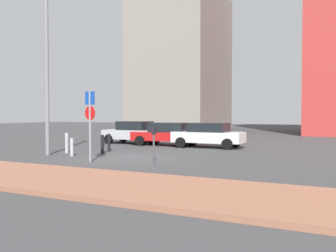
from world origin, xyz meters
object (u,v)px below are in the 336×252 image
at_px(parked_car_red, 167,134).
at_px(traffic_bollard_far, 102,144).
at_px(parked_car_silver, 133,132).
at_px(traffic_bollard_edge, 109,143).
at_px(traffic_bollard_mid, 67,143).
at_px(parked_car_white, 208,135).
at_px(street_lamp, 47,56).
at_px(traffic_bollard_near, 72,147).
at_px(parking_meter, 154,140).
at_px(parking_sign_post, 90,117).

relative_size(parked_car_red, traffic_bollard_far, 4.73).
relative_size(parked_car_silver, traffic_bollard_edge, 4.12).
xyz_separation_m(parked_car_silver, traffic_bollard_mid, (0.18, -6.83, -0.27)).
height_order(parked_car_white, street_lamp, street_lamp).
relative_size(traffic_bollard_near, traffic_bollard_far, 0.90).
xyz_separation_m(parked_car_red, parked_car_white, (2.88, -0.19, 0.02)).
relative_size(parked_car_red, traffic_bollard_mid, 4.36).
distance_m(parked_car_silver, traffic_bollard_near, 7.97).
xyz_separation_m(street_lamp, traffic_bollard_edge, (1.69, 2.81, -4.40)).
xyz_separation_m(traffic_bollard_near, traffic_bollard_edge, (0.29, 2.65, 0.05)).
distance_m(parked_car_white, traffic_bollard_near, 8.48).
xyz_separation_m(traffic_bollard_mid, traffic_bollard_edge, (1.51, 1.64, -0.04)).
bearing_deg(traffic_bollard_edge, parked_car_white, 49.30).
distance_m(parking_meter, traffic_bollard_near, 4.95).
distance_m(parked_car_red, parking_sign_post, 8.98).
xyz_separation_m(traffic_bollard_far, traffic_bollard_edge, (-0.39, 1.11, -0.00)).
relative_size(parked_car_red, parking_sign_post, 1.52).
bearing_deg(traffic_bollard_near, parking_sign_post, -32.00).
xyz_separation_m(parking_sign_post, street_lamp, (-3.60, 1.21, 2.98)).
height_order(parked_car_red, traffic_bollard_near, parked_car_red).
xyz_separation_m(parked_car_red, street_lamp, (-2.81, -7.66, 4.11)).
relative_size(parked_car_silver, traffic_bollard_mid, 3.78).
bearing_deg(traffic_bollard_mid, parked_car_white, 48.80).
bearing_deg(traffic_bollard_far, parked_car_white, 57.92).
relative_size(street_lamp, traffic_bollard_near, 9.74).
bearing_deg(parked_car_white, street_lamp, -127.30).
relative_size(parked_car_red, traffic_bollard_near, 5.26).
height_order(parked_car_silver, parking_meter, parked_car_silver).
distance_m(parked_car_red, street_lamp, 9.13).
relative_size(parking_sign_post, traffic_bollard_near, 3.46).
bearing_deg(parked_car_white, parking_meter, -85.86).
xyz_separation_m(parked_car_white, parking_sign_post, (-2.09, -8.68, 1.11)).
distance_m(parking_sign_post, street_lamp, 4.83).
relative_size(parked_car_white, traffic_bollard_mid, 4.08).
relative_size(traffic_bollard_mid, traffic_bollard_far, 1.09).
bearing_deg(traffic_bollard_far, parking_meter, -27.63).
height_order(parking_meter, traffic_bollard_edge, parking_meter).
height_order(parked_car_red, parked_car_white, parked_car_white).
bearing_deg(parked_car_white, parked_car_silver, 174.61).
bearing_deg(parked_car_silver, traffic_bollard_edge, -72.03).
xyz_separation_m(parking_sign_post, parking_meter, (2.66, 0.72, -0.93)).
xyz_separation_m(parked_car_silver, traffic_bollard_far, (2.07, -6.30, -0.31)).
bearing_deg(parked_car_white, parked_car_red, 176.23).
xyz_separation_m(parked_car_silver, parking_meter, (6.26, -8.50, 0.17)).
xyz_separation_m(parking_sign_post, traffic_bollard_edge, (-1.92, 4.03, -1.41)).
xyz_separation_m(parking_sign_post, traffic_bollard_far, (-1.53, 2.92, -1.41)).
height_order(parked_car_red, parking_meter, parking_meter).
height_order(traffic_bollard_mid, traffic_bollard_far, traffic_bollard_mid).
xyz_separation_m(parked_car_red, parking_meter, (3.46, -8.15, 0.20)).
height_order(street_lamp, traffic_bollard_near, street_lamp).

